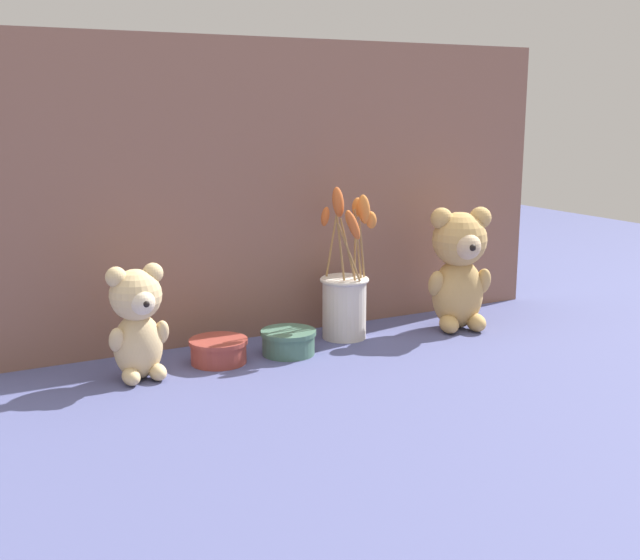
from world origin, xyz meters
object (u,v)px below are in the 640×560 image
Objects in this scene: flower_vase at (345,294)px; teddy_bear_medium at (137,320)px; teddy_bear_large at (459,266)px; decorative_tin_tall at (288,342)px; decorative_tin_short at (219,351)px.

teddy_bear_medium is at bearing -173.55° from flower_vase.
flower_vase is at bearing 6.45° from teddy_bear_medium.
teddy_bear_large is 0.83× the size of flower_vase.
teddy_bear_medium is 1.90× the size of decorative_tin_tall.
flower_vase is at bearing 168.81° from teddy_bear_large.
decorative_tin_short is (-0.14, 0.01, -0.00)m from decorative_tin_tall.
teddy_bear_large is 0.71m from teddy_bear_medium.
teddy_bear_large is 2.39× the size of decorative_tin_short.
decorative_tin_tall is 0.98× the size of decorative_tin_short.
decorative_tin_short is at bearing 7.33° from teddy_bear_medium.
decorative_tin_short is at bearing 177.96° from teddy_bear_large.
teddy_bear_medium is 0.46m from flower_vase.
decorative_tin_tall is at bearing 179.11° from teddy_bear_large.
flower_vase reaches higher than teddy_bear_medium.
flower_vase is at bearing 16.04° from decorative_tin_tall.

